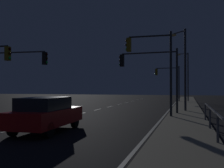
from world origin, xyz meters
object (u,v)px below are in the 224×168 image
at_px(street_lamp_across_street, 183,61).
at_px(traffic_light_near_right, 151,58).
at_px(car, 46,114).
at_px(traffic_light_mid_left, 168,77).
at_px(traffic_light_mid_right, 149,67).
at_px(traffic_light_near_left, 16,67).
at_px(street_lamp_far_end, 186,72).

bearing_deg(street_lamp_across_street, traffic_light_near_right, -111.83).
distance_m(car, traffic_light_near_right, 8.60).
bearing_deg(traffic_light_mid_left, car, -97.29).
xyz_separation_m(traffic_light_mid_right, traffic_light_mid_left, (0.16, 17.95, 0.04)).
distance_m(car, traffic_light_mid_left, 27.81).
height_order(traffic_light_mid_right, traffic_light_near_left, traffic_light_near_left).
bearing_deg(traffic_light_near_right, street_lamp_across_street, 68.17).
height_order(traffic_light_near_right, street_lamp_far_end, street_lamp_far_end).
distance_m(car, street_lamp_across_street, 13.65).
bearing_deg(traffic_light_mid_left, traffic_light_mid_right, -90.51).
bearing_deg(traffic_light_near_left, street_lamp_far_end, 59.99).
distance_m(traffic_light_mid_right, traffic_light_mid_left, 17.95).
bearing_deg(car, traffic_light_near_right, 61.18).
bearing_deg(street_lamp_far_end, traffic_light_mid_right, -98.02).
xyz_separation_m(traffic_light_near_left, street_lamp_across_street, (12.30, 5.22, 0.64)).
height_order(traffic_light_near_right, street_lamp_across_street, street_lamp_across_street).
distance_m(car, traffic_light_near_left, 9.70).
relative_size(traffic_light_mid_right, traffic_light_mid_left, 0.97).
distance_m(traffic_light_mid_right, street_lamp_across_street, 3.48).
xyz_separation_m(traffic_light_near_left, street_lamp_far_end, (12.49, 21.63, 0.71)).
bearing_deg(traffic_light_near_right, street_lamp_far_end, 84.24).
bearing_deg(traffic_light_mid_right, street_lamp_across_street, 44.16).
distance_m(traffic_light_mid_left, street_lamp_far_end, 2.71).
xyz_separation_m(car, traffic_light_near_right, (3.85, 7.00, 3.21)).
xyz_separation_m(car, street_lamp_across_street, (5.81, 11.88, 3.39)).
distance_m(traffic_light_near_right, traffic_light_near_left, 10.36).
distance_m(traffic_light_near_right, traffic_light_mid_right, 2.59).
xyz_separation_m(car, traffic_light_near_left, (-6.49, 6.66, 2.75)).
relative_size(traffic_light_near_right, street_lamp_far_end, 0.81).
bearing_deg(street_lamp_far_end, car, -101.97).
bearing_deg(street_lamp_across_street, car, -116.04).
relative_size(street_lamp_far_end, street_lamp_across_street, 1.02).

